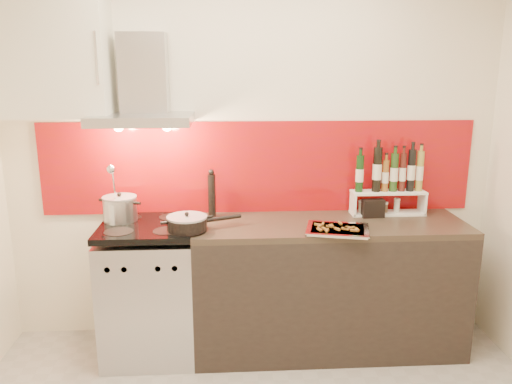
{
  "coord_description": "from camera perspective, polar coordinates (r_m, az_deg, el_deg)",
  "views": [
    {
      "loc": [
        -0.18,
        -2.02,
        1.88
      ],
      "look_at": [
        0.0,
        0.95,
        1.15
      ],
      "focal_mm": 35.0,
      "sensor_mm": 36.0,
      "label": 1
    }
  ],
  "objects": [
    {
      "name": "back_wall",
      "position": [
        3.47,
        -0.45,
        4.17
      ],
      "size": [
        3.4,
        0.02,
        2.6
      ],
      "primitive_type": "cube",
      "color": "silver",
      "rests_on": "ground"
    },
    {
      "name": "backsplash",
      "position": [
        3.48,
        0.39,
        2.85
      ],
      "size": [
        3.0,
        0.02,
        0.64
      ],
      "primitive_type": "cube",
      "color": "#9E1108",
      "rests_on": "back_wall"
    },
    {
      "name": "range_stove",
      "position": [
        3.47,
        -11.98,
        -11.02
      ],
      "size": [
        0.6,
        0.6,
        0.91
      ],
      "color": "#B7B7BA",
      "rests_on": "ground"
    },
    {
      "name": "counter",
      "position": [
        3.5,
        8.19,
        -10.48
      ],
      "size": [
        1.8,
        0.6,
        0.9
      ],
      "color": "black",
      "rests_on": "ground"
    },
    {
      "name": "range_hood",
      "position": [
        3.3,
        -12.76,
        11.07
      ],
      "size": [
        0.62,
        0.5,
        0.61
      ],
      "color": "#B7B7BA",
      "rests_on": "back_wall"
    },
    {
      "name": "upper_cabinet",
      "position": [
        3.42,
        -22.39,
        13.95
      ],
      "size": [
        0.7,
        0.35,
        0.72
      ],
      "primitive_type": "cube",
      "color": "silver",
      "rests_on": "back_wall"
    },
    {
      "name": "stock_pot",
      "position": [
        3.4,
        -15.27,
        -1.83
      ],
      "size": [
        0.22,
        0.22,
        0.19
      ],
      "color": "#B7B7BA",
      "rests_on": "range_stove"
    },
    {
      "name": "saute_pan",
      "position": [
        3.13,
        -7.75,
        -3.52
      ],
      "size": [
        0.47,
        0.27,
        0.12
      ],
      "color": "black",
      "rests_on": "range_stove"
    },
    {
      "name": "utensil_jar",
      "position": [
        3.33,
        -15.9,
        -1.68
      ],
      "size": [
        0.09,
        0.13,
        0.41
      ],
      "color": "silver",
      "rests_on": "range_stove"
    },
    {
      "name": "pepper_mill",
      "position": [
        3.41,
        -5.09,
        -0.21
      ],
      "size": [
        0.05,
        0.05,
        0.33
      ],
      "color": "black",
      "rests_on": "counter"
    },
    {
      "name": "step_shelf",
      "position": [
        3.56,
        15.05,
        0.88
      ],
      "size": [
        0.51,
        0.14,
        0.47
      ],
      "color": "white",
      "rests_on": "counter"
    },
    {
      "name": "caddy_box",
      "position": [
        3.49,
        13.23,
        -1.87
      ],
      "size": [
        0.15,
        0.07,
        0.13
      ],
      "primitive_type": "cube",
      "rotation": [
        0.0,
        0.0,
        0.04
      ],
      "color": "black",
      "rests_on": "counter"
    },
    {
      "name": "baking_tray",
      "position": [
        3.15,
        9.3,
        -4.23
      ],
      "size": [
        0.44,
        0.38,
        0.03
      ],
      "color": "silver",
      "rests_on": "counter"
    }
  ]
}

